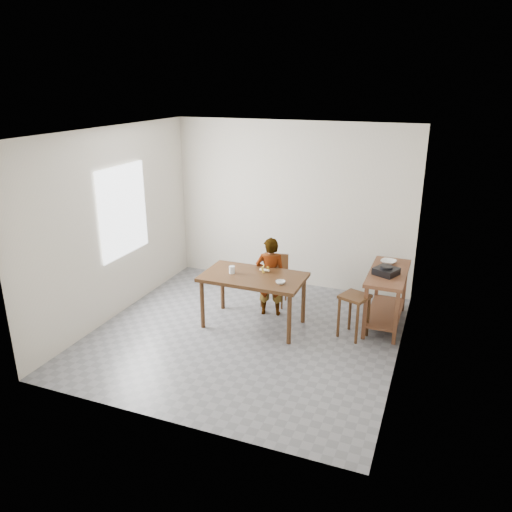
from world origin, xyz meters
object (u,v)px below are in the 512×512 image
at_px(child, 270,276).
at_px(dining_chair, 274,281).
at_px(dining_table, 253,300).
at_px(stool, 353,316).
at_px(prep_counter, 386,298).

relative_size(child, dining_chair, 1.55).
height_order(dining_table, stool, dining_table).
height_order(prep_counter, dining_chair, prep_counter).
relative_size(dining_table, child, 1.18).
bearing_deg(stool, child, 169.00).
bearing_deg(stool, dining_table, -172.73).
distance_m(child, dining_chair, 0.42).
relative_size(dining_table, prep_counter, 1.17).
bearing_deg(dining_chair, prep_counter, -9.73).
bearing_deg(dining_table, child, 76.89).
distance_m(dining_table, dining_chair, 0.78).
distance_m(dining_table, stool, 1.38).
height_order(prep_counter, child, child).
bearing_deg(dining_table, stool, 7.27).
bearing_deg(stool, prep_counter, 56.42).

